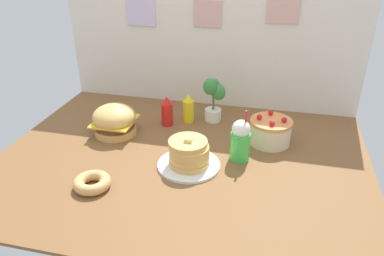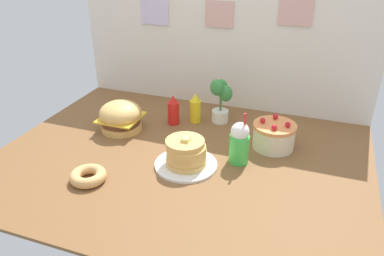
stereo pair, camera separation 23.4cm
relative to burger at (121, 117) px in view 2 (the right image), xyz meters
name	(u,v)px [view 2 (the right image)]	position (x,y,z in m)	size (l,w,h in m)	color
ground_plane	(180,159)	(0.54, -0.21, -0.11)	(2.32, 1.80, 0.02)	brown
back_wall	(222,40)	(0.54, 0.68, 0.43)	(2.32, 0.04, 1.06)	silver
burger	(121,117)	(0.00, 0.00, 0.00)	(0.30, 0.30, 0.22)	#DBA859
pancake_stack	(186,155)	(0.61, -0.29, -0.03)	(0.38, 0.38, 0.20)	white
layer_cake	(274,136)	(1.07, 0.12, -0.02)	(0.28, 0.28, 0.21)	beige
ketchup_bottle	(173,111)	(0.32, 0.22, 0.00)	(0.09, 0.09, 0.23)	red
mustard_bottle	(195,109)	(0.46, 0.31, 0.00)	(0.09, 0.09, 0.23)	yellow
cream_soda_cup	(239,143)	(0.90, -0.14, 0.03)	(0.12, 0.12, 0.34)	green
donut_pink_glaze	(88,176)	(0.13, -0.63, -0.07)	(0.21, 0.21, 0.06)	tan
potted_plant	(221,99)	(0.63, 0.37, 0.08)	(0.16, 0.14, 0.34)	white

